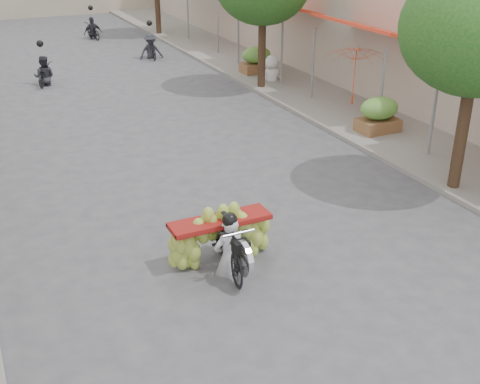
% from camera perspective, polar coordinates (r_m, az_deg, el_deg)
% --- Properties ---
extents(ground, '(120.00, 120.00, 0.00)m').
position_cam_1_polar(ground, '(9.59, 12.16, -15.00)').
color(ground, '#515055').
rests_on(ground, ground).
extents(sidewalk_right, '(4.00, 60.00, 0.12)m').
position_cam_1_polar(sidewalk_right, '(24.52, 4.32, 10.80)').
color(sidewalk_right, gray).
rests_on(sidewalk_right, ground).
extents(street_tree_near, '(3.40, 3.40, 5.25)m').
position_cam_1_polar(street_tree_near, '(14.23, 21.70, 14.09)').
color(street_tree_near, '#3A2719').
rests_on(street_tree_near, ground).
extents(produce_crate_mid, '(1.20, 0.88, 1.16)m').
position_cam_1_polar(produce_crate_mid, '(18.33, 13.05, 7.40)').
color(produce_crate_mid, brown).
rests_on(produce_crate_mid, ground).
extents(produce_crate_far, '(1.20, 0.88, 1.16)m').
position_cam_1_polar(produce_crate_far, '(24.85, 1.56, 12.61)').
color(produce_crate_far, brown).
rests_on(produce_crate_far, ground).
extents(banana_motorbike, '(2.20, 1.95, 2.08)m').
position_cam_1_polar(banana_motorbike, '(11.05, -1.40, -4.11)').
color(banana_motorbike, black).
rests_on(banana_motorbike, ground).
extents(market_umbrella, '(2.07, 2.07, 1.79)m').
position_cam_1_polar(market_umbrella, '(18.47, 11.11, 13.43)').
color(market_umbrella, red).
rests_on(market_umbrella, ground).
extents(pedestrian, '(1.01, 0.70, 1.90)m').
position_cam_1_polar(pedestrian, '(23.61, 3.07, 12.79)').
color(pedestrian, white).
rests_on(pedestrian, ground).
extents(bg_motorbike_a, '(1.07, 1.53, 1.95)m').
position_cam_1_polar(bg_motorbike_a, '(24.53, -18.19, 11.38)').
color(bg_motorbike_a, black).
rests_on(bg_motorbike_a, ground).
extents(bg_motorbike_b, '(1.07, 1.56, 1.95)m').
position_cam_1_polar(bg_motorbike_b, '(28.07, -8.50, 14.13)').
color(bg_motorbike_b, black).
rests_on(bg_motorbike_b, ground).
extents(bg_motorbike_c, '(1.04, 1.53, 1.95)m').
position_cam_1_polar(bg_motorbike_c, '(33.27, -13.85, 15.32)').
color(bg_motorbike_c, black).
rests_on(bg_motorbike_c, ground).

